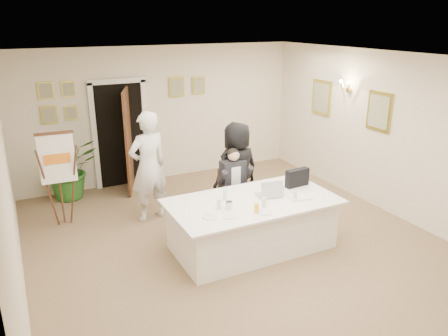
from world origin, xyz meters
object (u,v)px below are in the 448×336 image
object	(u,v)px
flip_chart	(60,184)
standing_woman	(237,170)
seated_man	(234,185)
laptop	(268,187)
conference_table	(252,224)
potted_palm	(69,169)
oj_glass	(257,208)
steel_jug	(229,205)
laptop_bag	(297,178)
standing_man	(148,167)
paper_stack	(300,197)

from	to	relation	value
flip_chart	standing_woman	world-z (taller)	standing_woman
seated_man	laptop	distance (m)	0.91
conference_table	laptop	bearing A→B (deg)	11.49
potted_palm	seated_man	bearing A→B (deg)	-44.96
standing_woman	oj_glass	distance (m)	1.61
steel_jug	potted_palm	bearing A→B (deg)	116.76
seated_man	potted_palm	size ratio (longest dim) A/B	1.11
flip_chart	laptop_bag	size ratio (longest dim) A/B	3.93
conference_table	seated_man	bearing A→B (deg)	78.89
conference_table	standing_woman	world-z (taller)	standing_woman
standing_man	laptop	world-z (taller)	standing_man
conference_table	steel_jug	size ratio (longest dim) A/B	22.61
conference_table	standing_man	bearing A→B (deg)	122.41
seated_man	flip_chart	bearing A→B (deg)	155.93
standing_woman	seated_man	bearing A→B (deg)	47.96
standing_man	potted_palm	distance (m)	1.97
conference_table	flip_chart	xyz separation A→B (m)	(-2.44, 2.07, 0.34)
flip_chart	laptop	world-z (taller)	flip_chart
steel_jug	standing_woman	bearing A→B (deg)	57.53
paper_stack	oj_glass	world-z (taller)	oj_glass
seated_man	oj_glass	bearing A→B (deg)	-105.44
seated_man	paper_stack	bearing A→B (deg)	-68.51
flip_chart	standing_man	distance (m)	1.45
seated_man	laptop_bag	bearing A→B (deg)	-45.98
standing_man	laptop	distance (m)	2.10
standing_woman	steel_jug	bearing A→B (deg)	53.65
laptop_bag	standing_man	bearing A→B (deg)	138.83
flip_chart	seated_man	bearing A→B (deg)	-23.52
laptop_bag	flip_chart	bearing A→B (deg)	146.39
standing_woman	laptop_bag	size ratio (longest dim) A/B	4.14
potted_palm	laptop_bag	bearing A→B (deg)	-45.08
oj_glass	seated_man	bearing A→B (deg)	75.11
conference_table	potted_palm	xyz separation A→B (m)	(-2.16, 3.27, 0.20)
oj_glass	standing_woman	bearing A→B (deg)	71.48
potted_palm	oj_glass	xyz separation A→B (m)	(1.99, -3.66, 0.25)
potted_palm	steel_jug	world-z (taller)	potted_palm
flip_chart	paper_stack	distance (m)	3.88
standing_man	laptop_bag	xyz separation A→B (m)	(1.97, -1.48, -0.03)
flip_chart	laptop	distance (m)	3.40
seated_man	flip_chart	size ratio (longest dim) A/B	0.82
flip_chart	standing_woman	bearing A→B (deg)	-18.63
standing_woman	laptop	world-z (taller)	standing_woman
steel_jug	seated_man	bearing A→B (deg)	58.73
standing_man	laptop_bag	size ratio (longest dim) A/B	4.69
seated_man	oj_glass	size ratio (longest dim) A/B	10.06
seated_man	potted_palm	distance (m)	3.31
potted_palm	laptop_bag	size ratio (longest dim) A/B	2.91
flip_chart	steel_jug	xyz separation A→B (m)	(1.99, -2.19, 0.09)
conference_table	paper_stack	xyz separation A→B (m)	(0.66, -0.25, 0.40)
flip_chart	standing_man	world-z (taller)	standing_man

